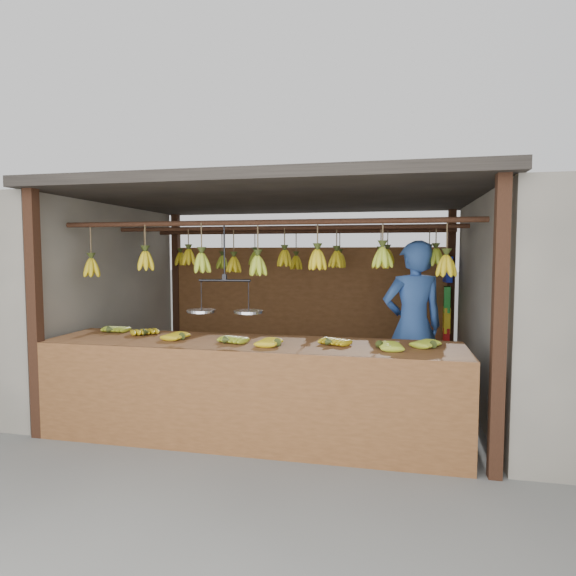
# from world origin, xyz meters

# --- Properties ---
(ground) EXTENTS (80.00, 80.00, 0.00)m
(ground) POSITION_xyz_m (0.00, 0.00, 0.00)
(ground) COLOR #5B5B57
(stall) EXTENTS (4.30, 3.30, 2.40)m
(stall) POSITION_xyz_m (0.00, 0.33, 1.97)
(stall) COLOR black
(stall) RESTS_ON ground
(neighbor_left) EXTENTS (3.00, 3.00, 2.30)m
(neighbor_left) POSITION_xyz_m (-3.60, 0.00, 1.15)
(neighbor_left) COLOR slate
(neighbor_left) RESTS_ON ground
(counter) EXTENTS (3.86, 0.88, 0.96)m
(counter) POSITION_xyz_m (-0.06, -1.24, 0.72)
(counter) COLOR brown
(counter) RESTS_ON ground
(hanging_bananas) EXTENTS (3.58, 2.21, 0.39)m
(hanging_bananas) POSITION_xyz_m (-0.01, 0.00, 1.63)
(hanging_bananas) COLOR #B69C13
(hanging_bananas) RESTS_ON ground
(balance_scale) EXTENTS (0.73, 0.31, 0.85)m
(balance_scale) POSITION_xyz_m (-0.34, -1.00, 1.21)
(balance_scale) COLOR black
(balance_scale) RESTS_ON ground
(vendor) EXTENTS (0.78, 0.64, 1.85)m
(vendor) POSITION_xyz_m (1.45, 0.01, 0.93)
(vendor) COLOR #3359A5
(vendor) RESTS_ON ground
(bag_bundles) EXTENTS (0.08, 0.26, 1.28)m
(bag_bundles) POSITION_xyz_m (1.94, 1.35, 1.00)
(bag_bundles) COLOR #1426BF
(bag_bundles) RESTS_ON ground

